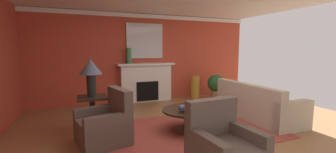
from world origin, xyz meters
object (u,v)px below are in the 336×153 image
side_table (92,111)px  table_lamp (91,70)px  sofa (256,106)px  coffee_table (187,115)px  mantel_mirror (145,41)px  armchair_near_window (105,126)px  fireplace (146,83)px  potted_plant (216,85)px  vase_tall_corner (195,87)px  armchair_facing_fireplace (224,151)px  vase_mantel_left (129,56)px

side_table → table_lamp: table_lamp is taller
sofa → coffee_table: (-1.92, -0.14, 0.04)m
mantel_mirror → armchair_near_window: size_ratio=1.21×
fireplace → potted_plant: (2.19, -0.61, -0.08)m
armchair_near_window → side_table: size_ratio=1.37×
sofa → side_table: 3.73m
vase_tall_corner → potted_plant: 0.68m
sofa → table_lamp: (-3.68, 0.61, 0.93)m
armchair_near_window → armchair_facing_fireplace: 2.07m
vase_tall_corner → vase_mantel_left: (-2.14, 0.25, 1.06)m
fireplace → vase_tall_corner: fireplace is taller
armchair_near_window → side_table: 0.77m
fireplace → vase_tall_corner: (1.59, -0.30, -0.18)m
mantel_mirror → side_table: size_ratio=1.66×
mantel_mirror → table_lamp: (-1.73, -2.17, -0.68)m
coffee_table → table_lamp: bearing=156.9°
fireplace → vase_tall_corner: 1.62m
armchair_near_window → vase_mantel_left: bearing=69.8°
table_lamp → vase_mantel_left: vase_mantel_left is taller
mantel_mirror → armchair_near_window: bearing=-118.1°
armchair_facing_fireplace → table_lamp: bearing=123.5°
fireplace → table_lamp: table_lamp is taller
armchair_facing_fireplace → vase_tall_corner: bearing=66.2°
armchair_near_window → armchair_facing_fireplace: bearing=-49.1°
fireplace → vase_mantel_left: size_ratio=3.83×
armchair_facing_fireplace → vase_tall_corner: armchair_facing_fireplace is taller
coffee_table → vase_mantel_left: vase_mantel_left is taller
fireplace → vase_tall_corner: bearing=-10.7°
fireplace → armchair_facing_fireplace: fireplace is taller
vase_tall_corner → vase_mantel_left: size_ratio=1.66×
table_lamp → vase_tall_corner: table_lamp is taller
vase_mantel_left → mantel_mirror: bearing=17.2°
sofa → vase_mantel_left: vase_mantel_left is taller
fireplace → vase_mantel_left: bearing=-174.9°
mantel_mirror → vase_tall_corner: bearing=-14.8°
armchair_facing_fireplace → vase_mantel_left: (-0.35, 4.31, 1.14)m
fireplace → sofa: 3.31m
sofa → armchair_facing_fireplace: 2.74m
table_lamp → sofa: bearing=-9.4°
armchair_near_window → armchair_facing_fireplace: same height
sofa → armchair_facing_fireplace: bearing=-141.8°
fireplace → mantel_mirror: bearing=90.0°
mantel_mirror → vase_mantel_left: (-0.55, -0.17, -0.46)m
coffee_table → table_lamp: table_lamp is taller
side_table → potted_plant: potted_plant is taller
potted_plant → fireplace: bearing=164.5°
vase_tall_corner → mantel_mirror: bearing=165.2°
side_table → vase_tall_corner: vase_tall_corner is taller
armchair_near_window → coffee_table: armchair_near_window is taller
sofa → table_lamp: bearing=170.6°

